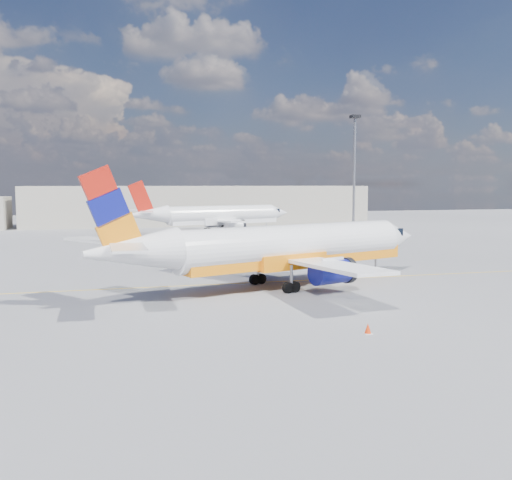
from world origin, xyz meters
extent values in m
plane|color=slate|center=(0.00, 0.00, 0.00)|extent=(240.00, 240.00, 0.00)
cube|color=yellow|center=(0.00, 3.00, 0.01)|extent=(70.00, 0.15, 0.01)
cube|color=#ADA595|center=(5.00, 75.00, 4.00)|extent=(70.00, 14.00, 8.00)
cylinder|color=white|center=(0.92, 0.65, 3.48)|extent=(21.13, 10.18, 3.28)
cone|color=white|center=(12.76, 4.83, 3.48)|extent=(4.74, 4.38, 3.28)
cone|color=white|center=(-12.28, -4.02, 3.82)|extent=(7.41, 5.19, 3.12)
cube|color=black|center=(11.49, 4.38, 4.01)|extent=(2.29, 2.64, 0.68)
cube|color=orange|center=(1.38, 0.81, 2.37)|extent=(20.94, 9.63, 1.16)
cube|color=white|center=(-2.70, 6.54, 2.61)|extent=(8.97, 11.37, 0.78)
cube|color=white|center=(1.81, -6.21, 2.61)|extent=(4.18, 11.83, 0.78)
cylinder|color=navy|center=(-0.07, 4.91, 1.69)|extent=(3.89, 2.89, 1.84)
cylinder|color=navy|center=(2.83, -3.29, 1.69)|extent=(3.89, 2.89, 1.84)
cylinder|color=black|center=(1.39, 5.42, 1.69)|extent=(1.13, 2.07, 2.03)
cylinder|color=black|center=(4.28, -2.78, 1.69)|extent=(1.13, 2.07, 2.03)
cube|color=orange|center=(-13.65, -4.50, 6.76)|extent=(4.37, 1.78, 6.03)
cube|color=white|center=(-14.68, -1.59, 4.44)|extent=(4.62, 5.13, 0.17)
cube|color=white|center=(-12.62, -7.42, 4.44)|extent=(2.25, 4.88, 0.17)
cylinder|color=gray|center=(10.03, 3.87, 1.21)|extent=(0.22, 0.22, 2.03)
cylinder|color=black|center=(10.03, 3.87, 0.27)|extent=(0.59, 0.40, 0.54)
cylinder|color=black|center=(-1.67, 2.19, 0.43)|extent=(0.94, 0.64, 0.87)
cylinder|color=black|center=(-0.13, -2.18, 0.43)|extent=(0.94, 0.64, 0.87)
cylinder|color=white|center=(5.14, 52.26, 3.22)|extent=(19.79, 8.09, 3.04)
cone|color=white|center=(16.36, 55.31, 3.22)|extent=(4.25, 3.87, 3.04)
cone|color=white|center=(-7.37, 48.86, 3.53)|extent=(6.80, 4.43, 2.89)
cube|color=black|center=(15.15, 54.98, 3.71)|extent=(2.01, 2.38, 0.63)
cube|color=white|center=(5.57, 52.38, 2.19)|extent=(19.65, 7.58, 1.07)
cube|color=white|center=(2.21, 57.95, 2.42)|extent=(7.74, 10.77, 0.72)
cube|color=white|center=(5.49, 45.87, 2.42)|extent=(3.09, 10.79, 0.72)
cylinder|color=white|center=(4.52, 56.27, 1.57)|extent=(3.55, 2.48, 1.70)
cylinder|color=white|center=(6.63, 48.50, 1.57)|extent=(3.55, 2.48, 1.70)
cylinder|color=black|center=(5.90, 56.64, 1.57)|extent=(0.92, 1.93, 1.88)
cylinder|color=black|center=(8.01, 48.87, 1.57)|extent=(0.92, 1.93, 1.88)
cube|color=#B4190D|center=(-8.67, 48.51, 6.26)|extent=(4.12, 1.36, 5.58)
cube|color=white|center=(-9.42, 51.27, 4.11)|extent=(4.10, 4.82, 0.16)
cube|color=white|center=(-7.92, 45.75, 4.11)|extent=(2.18, 4.56, 0.16)
cylinder|color=gray|center=(13.77, 54.61, 1.12)|extent=(0.20, 0.20, 1.88)
cylinder|color=black|center=(13.77, 54.61, 0.25)|extent=(0.54, 0.34, 0.50)
cylinder|color=black|center=(2.85, 53.87, 0.40)|extent=(0.87, 0.54, 0.81)
cylinder|color=black|center=(3.98, 49.72, 0.40)|extent=(0.87, 0.54, 0.81)
cylinder|color=black|center=(7.29, 7.89, 0.21)|extent=(0.44, 0.20, 0.43)
cylinder|color=black|center=(7.37, 6.70, 0.21)|extent=(0.44, 0.20, 0.43)
cylinder|color=black|center=(9.00, 8.01, 0.21)|extent=(0.44, 0.20, 0.43)
cylinder|color=black|center=(9.08, 6.82, 0.21)|extent=(0.44, 0.20, 0.43)
cube|color=yellow|center=(8.19, 7.35, 0.64)|extent=(2.30, 1.35, 0.86)
cube|color=black|center=(7.76, 7.32, 1.33)|extent=(1.10, 1.10, 0.51)
cube|color=white|center=(0.25, -14.89, 0.02)|extent=(0.44, 0.44, 0.04)
cone|color=red|center=(0.25, -14.89, 0.33)|extent=(0.37, 0.37, 0.57)
cylinder|color=gray|center=(24.13, 40.09, 9.34)|extent=(0.41, 0.41, 18.68)
cube|color=black|center=(24.13, 40.09, 18.96)|extent=(1.40, 1.40, 0.47)
camera|label=1|loc=(-13.81, -43.76, 8.44)|focal=40.00mm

